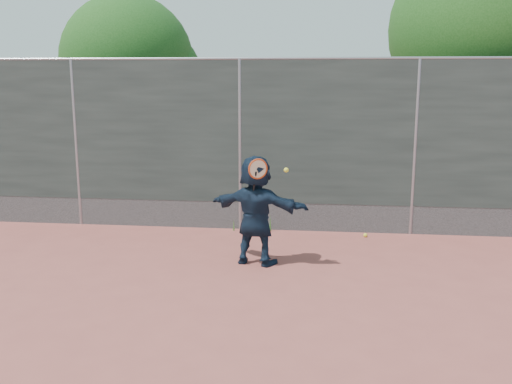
# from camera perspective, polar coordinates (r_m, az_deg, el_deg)

# --- Properties ---
(ground) EXTENTS (80.00, 80.00, 0.00)m
(ground) POSITION_cam_1_polar(r_m,az_deg,el_deg) (7.07, -5.60, -11.17)
(ground) COLOR #9E4C42
(ground) RESTS_ON ground
(player) EXTENTS (1.57, 0.86, 1.61)m
(player) POSITION_cam_1_polar(r_m,az_deg,el_deg) (8.27, 0.00, -1.82)
(player) COLOR #132236
(player) RESTS_ON ground
(ball_ground) EXTENTS (0.07, 0.07, 0.07)m
(ball_ground) POSITION_cam_1_polar(r_m,az_deg,el_deg) (9.97, 10.88, -4.26)
(ball_ground) COLOR yellow
(ball_ground) RESTS_ON ground
(fence) EXTENTS (20.00, 0.06, 3.03)m
(fence) POSITION_cam_1_polar(r_m,az_deg,el_deg) (10.03, -1.62, 5.07)
(fence) COLOR #38423D
(fence) RESTS_ON ground
(swing_action) EXTENTS (0.56, 0.17, 0.51)m
(swing_action) POSITION_cam_1_polar(r_m,az_deg,el_deg) (7.93, 0.46, 2.19)
(swing_action) COLOR #C03C12
(swing_action) RESTS_ON ground
(tree_right) EXTENTS (3.78, 3.60, 5.39)m
(tree_right) POSITION_cam_1_polar(r_m,az_deg,el_deg) (12.57, 22.31, 14.28)
(tree_right) COLOR #382314
(tree_right) RESTS_ON ground
(tree_left) EXTENTS (3.15, 3.00, 4.53)m
(tree_left) POSITION_cam_1_polar(r_m,az_deg,el_deg) (13.59, -12.03, 12.29)
(tree_left) COLOR #382314
(tree_left) RESTS_ON ground
(weed_clump) EXTENTS (0.68, 0.07, 0.30)m
(weed_clump) POSITION_cam_1_polar(r_m,az_deg,el_deg) (10.15, -0.01, -3.18)
(weed_clump) COLOR #387226
(weed_clump) RESTS_ON ground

